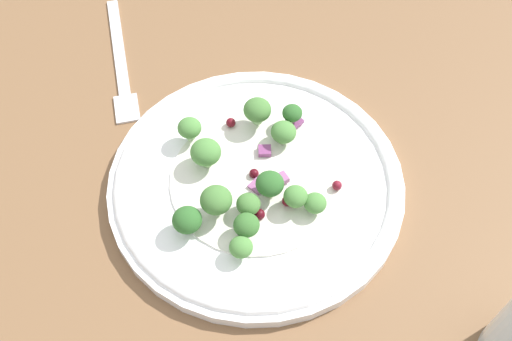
# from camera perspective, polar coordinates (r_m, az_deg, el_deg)

# --- Properties ---
(ground_plane) EXTENTS (1.80, 1.80, 0.02)m
(ground_plane) POSITION_cam_1_polar(r_m,az_deg,el_deg) (0.56, -1.08, -3.51)
(ground_plane) COLOR brown
(plate) EXTENTS (0.27, 0.27, 0.02)m
(plate) POSITION_cam_1_polar(r_m,az_deg,el_deg) (0.55, -0.00, -1.08)
(plate) COLOR white
(plate) RESTS_ON ground_plane
(dressing_pool) EXTENTS (0.16, 0.16, 0.00)m
(dressing_pool) POSITION_cam_1_polar(r_m,az_deg,el_deg) (0.55, -0.00, -0.83)
(dressing_pool) COLOR white
(dressing_pool) RESTS_ON plate
(broccoli_floret_0) EXTENTS (0.02, 0.02, 0.02)m
(broccoli_floret_0) POSITION_cam_1_polar(r_m,az_deg,el_deg) (0.52, 5.64, -3.13)
(broccoli_floret_0) COLOR #ADD18E
(broccoli_floret_0) RESTS_ON plate
(broccoli_floret_1) EXTENTS (0.03, 0.03, 0.03)m
(broccoli_floret_1) POSITION_cam_1_polar(r_m,az_deg,el_deg) (0.52, 1.33, -1.31)
(broccoli_floret_1) COLOR #ADD18E
(broccoli_floret_1) RESTS_ON plate
(broccoli_floret_2) EXTENTS (0.02, 0.02, 0.02)m
(broccoli_floret_2) POSITION_cam_1_polar(r_m,az_deg,el_deg) (0.56, -6.34, 4.02)
(broccoli_floret_2) COLOR #8EB77A
(broccoli_floret_2) RESTS_ON plate
(broccoli_floret_3) EXTENTS (0.03, 0.03, 0.03)m
(broccoli_floret_3) POSITION_cam_1_polar(r_m,az_deg,el_deg) (0.51, -3.81, -2.86)
(broccoli_floret_3) COLOR #8EB77A
(broccoli_floret_3) RESTS_ON plate
(broccoli_floret_4) EXTENTS (0.02, 0.02, 0.02)m
(broccoli_floret_4) POSITION_cam_1_polar(r_m,az_deg,el_deg) (0.52, 3.79, -2.50)
(broccoli_floret_4) COLOR #9EC684
(broccoli_floret_4) RESTS_ON plate
(broccoli_floret_5) EXTENTS (0.03, 0.03, 0.03)m
(broccoli_floret_5) POSITION_cam_1_polar(r_m,az_deg,el_deg) (0.54, -4.80, 1.70)
(broccoli_floret_5) COLOR #9EC684
(broccoli_floret_5) RESTS_ON plate
(broccoli_floret_6) EXTENTS (0.02, 0.02, 0.02)m
(broccoli_floret_6) POSITION_cam_1_polar(r_m,az_deg,el_deg) (0.50, -0.91, -5.24)
(broccoli_floret_6) COLOR #8EB77A
(broccoli_floret_6) RESTS_ON plate
(broccoli_floret_7) EXTENTS (0.02, 0.02, 0.02)m
(broccoli_floret_7) POSITION_cam_1_polar(r_m,az_deg,el_deg) (0.50, -1.44, -7.33)
(broccoli_floret_7) COLOR #ADD18E
(broccoli_floret_7) RESTS_ON plate
(broccoli_floret_8) EXTENTS (0.02, 0.02, 0.02)m
(broccoli_floret_8) POSITION_cam_1_polar(r_m,az_deg,el_deg) (0.52, -0.73, -3.25)
(broccoli_floret_8) COLOR #8EB77A
(broccoli_floret_8) RESTS_ON plate
(broccoli_floret_9) EXTENTS (0.02, 0.02, 0.02)m
(broccoli_floret_9) POSITION_cam_1_polar(r_m,az_deg,el_deg) (0.56, 2.63, 3.63)
(broccoli_floret_9) COLOR #ADD18E
(broccoli_floret_9) RESTS_ON plate
(broccoli_floret_10) EXTENTS (0.03, 0.03, 0.03)m
(broccoli_floret_10) POSITION_cam_1_polar(r_m,az_deg,el_deg) (0.51, -6.56, -4.74)
(broccoli_floret_10) COLOR #9EC684
(broccoli_floret_10) RESTS_ON plate
(broccoli_floret_11) EXTENTS (0.02, 0.02, 0.02)m
(broccoli_floret_11) POSITION_cam_1_polar(r_m,az_deg,el_deg) (0.57, 3.47, 5.45)
(broccoli_floret_11) COLOR #9EC684
(broccoli_floret_11) RESTS_ON plate
(broccoli_floret_12) EXTENTS (0.03, 0.03, 0.03)m
(broccoli_floret_12) POSITION_cam_1_polar(r_m,az_deg,el_deg) (0.57, 0.13, 5.75)
(broccoli_floret_12) COLOR #8EB77A
(broccoli_floret_12) RESTS_ON plate
(cranberry_0) EXTENTS (0.01, 0.01, 0.01)m
(cranberry_0) POSITION_cam_1_polar(r_m,az_deg,el_deg) (0.52, 0.64, -4.03)
(cranberry_0) COLOR #4C0A14
(cranberry_0) RESTS_ON plate
(cranberry_1) EXTENTS (0.01, 0.01, 0.01)m
(cranberry_1) POSITION_cam_1_polar(r_m,az_deg,el_deg) (0.54, 7.71, -1.42)
(cranberry_1) COLOR maroon
(cranberry_1) RESTS_ON plate
(cranberry_2) EXTENTS (0.01, 0.01, 0.01)m
(cranberry_2) POSITION_cam_1_polar(r_m,az_deg,el_deg) (0.53, 2.99, -2.91)
(cranberry_2) COLOR maroon
(cranberry_2) RESTS_ON plate
(cranberry_3) EXTENTS (0.01, 0.01, 0.01)m
(cranberry_3) POSITION_cam_1_polar(r_m,az_deg,el_deg) (0.58, -2.41, 4.58)
(cranberry_3) COLOR maroon
(cranberry_3) RESTS_ON plate
(cranberry_4) EXTENTS (0.01, 0.01, 0.01)m
(cranberry_4) POSITION_cam_1_polar(r_m,az_deg,el_deg) (0.55, -0.19, -0.29)
(cranberry_4) COLOR #4C0A14
(cranberry_4) RESTS_ON plate
(onion_bit_0) EXTENTS (0.01, 0.01, 0.00)m
(onion_bit_0) POSITION_cam_1_polar(r_m,az_deg,el_deg) (0.53, -3.45, -2.34)
(onion_bit_0) COLOR #934C84
(onion_bit_0) RESTS_ON plate
(onion_bit_1) EXTENTS (0.02, 0.02, 0.00)m
(onion_bit_1) POSITION_cam_1_polar(r_m,az_deg,el_deg) (0.56, 0.83, 1.90)
(onion_bit_1) COLOR #843D75
(onion_bit_1) RESTS_ON plate
(onion_bit_2) EXTENTS (0.02, 0.02, 0.00)m
(onion_bit_2) POSITION_cam_1_polar(r_m,az_deg,el_deg) (0.54, 0.30, -1.70)
(onion_bit_2) COLOR #A35B93
(onion_bit_2) RESTS_ON plate
(onion_bit_3) EXTENTS (0.01, 0.01, 0.01)m
(onion_bit_3) POSITION_cam_1_polar(r_m,az_deg,el_deg) (0.54, 2.49, -0.75)
(onion_bit_3) COLOR #A35B93
(onion_bit_3) RESTS_ON plate
(onion_bit_4) EXTENTS (0.02, 0.02, 0.00)m
(onion_bit_4) POSITION_cam_1_polar(r_m,az_deg,el_deg) (0.58, 3.71, 4.72)
(onion_bit_4) COLOR #843D75
(onion_bit_4) RESTS_ON plate
(fork) EXTENTS (0.07, 0.18, 0.01)m
(fork) POSITION_cam_1_polar(r_m,az_deg,el_deg) (0.67, -12.75, 9.84)
(fork) COLOR silver
(fork) RESTS_ON ground_plane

